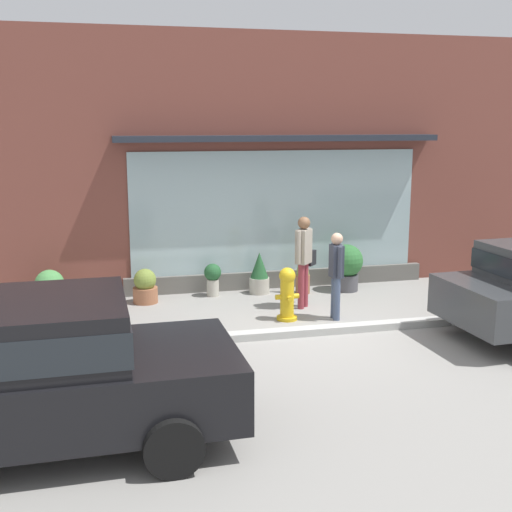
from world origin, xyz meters
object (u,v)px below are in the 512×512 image
potted_plant_window_right (346,265)px  potted_plant_low_front (303,259)px  potted_plant_window_left (506,261)px  potted_plant_by_entrance (259,274)px  potted_plant_doorstep (50,289)px  pedestrian_passerby (336,270)px  parked_car_black (24,367)px  potted_plant_near_hydrant (145,287)px  pedestrian_with_handbag (304,255)px  potted_plant_corner_tall (213,277)px  fire_hydrant (287,293)px

potted_plant_window_right → potted_plant_low_front: size_ratio=0.66×
potted_plant_window_left → potted_plant_by_entrance: size_ratio=1.16×
potted_plant_doorstep → pedestrian_passerby: bearing=-20.4°
potted_plant_window_left → potted_plant_window_right: potted_plant_window_left is taller
potted_plant_doorstep → potted_plant_low_front: 4.93m
parked_car_black → potted_plant_doorstep: 5.54m
parked_car_black → potted_plant_near_hydrant: bearing=72.8°
potted_plant_doorstep → potted_plant_window_left: bearing=-0.8°
potted_plant_by_entrance → potted_plant_low_front: bearing=-13.3°
pedestrian_with_handbag → potted_plant_corner_tall: pedestrian_with_handbag is taller
parked_car_black → potted_plant_low_front: (4.79, 5.51, -0.21)m
potted_plant_window_left → pedestrian_with_handbag: bearing=-169.9°
pedestrian_with_handbag → potted_plant_near_hydrant: size_ratio=2.59×
potted_plant_near_hydrant → potted_plant_by_entrance: (2.31, 0.18, 0.09)m
pedestrian_with_handbag → potted_plant_window_left: (4.87, 0.87, -0.54)m
potted_plant_doorstep → potted_plant_low_front: (4.92, 0.00, 0.32)m
pedestrian_with_handbag → pedestrian_passerby: (0.32, -0.85, -0.13)m
potted_plant_by_entrance → pedestrian_passerby: bearing=-66.6°
potted_plant_corner_tall → potted_plant_low_front: 1.86m
potted_plant_near_hydrant → potted_plant_doorstep: 1.76m
fire_hydrant → potted_plant_low_front: (0.82, 1.68, 0.22)m
pedestrian_with_handbag → potted_plant_window_left: 4.98m
parked_car_black → potted_plant_corner_tall: bearing=61.7°
potted_plant_window_left → potted_plant_corner_tall: 6.41m
potted_plant_near_hydrant → potted_plant_window_left: potted_plant_window_left is taller
parked_car_black → potted_plant_window_left: size_ratio=4.42×
pedestrian_with_handbag → pedestrian_passerby: bearing=-116.2°
parked_car_black → potted_plant_by_entrance: parked_car_black is taller
parked_car_black → potted_plant_doorstep: bearing=90.5°
potted_plant_low_front → pedestrian_with_handbag: bearing=-106.6°
potted_plant_window_right → potted_plant_doorstep: (-5.86, -0.01, -0.15)m
pedestrian_with_handbag → potted_plant_by_entrance: pedestrian_with_handbag is taller
potted_plant_corner_tall → pedestrian_with_handbag: bearing=-38.3°
potted_plant_near_hydrant → potted_plant_window_left: bearing=-1.1°
potted_plant_by_entrance → potted_plant_doorstep: bearing=-177.1°
potted_plant_window_left → potted_plant_corner_tall: (-6.40, 0.34, -0.09)m
fire_hydrant → pedestrian_with_handbag: bearing=52.9°
potted_plant_window_right → fire_hydrant: bearing=-136.2°
potted_plant_near_hydrant → potted_plant_window_right: 4.11m
potted_plant_window_left → potted_plant_by_entrance: bearing=176.5°
fire_hydrant → potted_plant_by_entrance: (-0.04, 1.89, -0.08)m
parked_car_black → potted_plant_window_left: (9.37, 5.39, -0.44)m
pedestrian_passerby → potted_plant_near_hydrant: size_ratio=2.32×
fire_hydrant → pedestrian_passerby: size_ratio=0.61×
pedestrian_with_handbag → parked_car_black: 6.37m
potted_plant_corner_tall → potted_plant_doorstep: bearing=-176.1°
potted_plant_by_entrance → potted_plant_corner_tall: potted_plant_by_entrance is taller
pedestrian_with_handbag → potted_plant_window_left: pedestrian_with_handbag is taller
potted_plant_doorstep → potted_plant_corner_tall: bearing=3.9°
fire_hydrant → potted_plant_corner_tall: 2.14m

